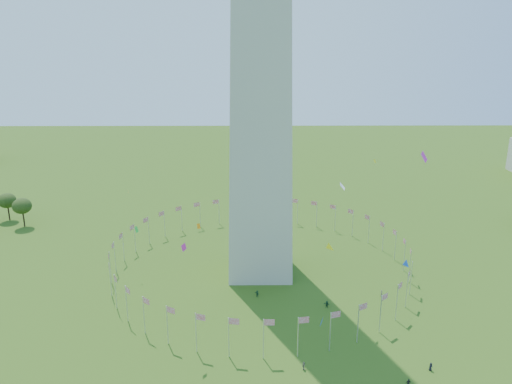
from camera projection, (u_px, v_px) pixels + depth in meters
flag_ring at (260, 256)px, 137.55m from camera, size 80.24×80.24×9.00m
kites_aloft at (302, 242)px, 107.32m from camera, size 99.33×73.68×41.86m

